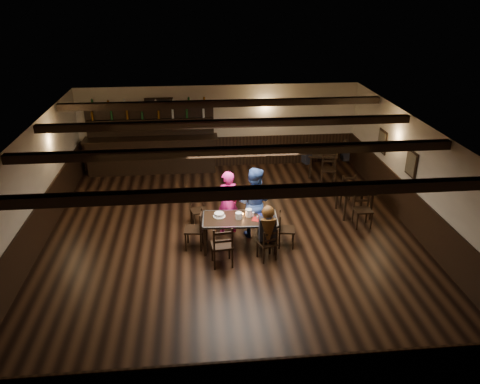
{
  "coord_description": "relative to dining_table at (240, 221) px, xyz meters",
  "views": [
    {
      "loc": [
        -0.77,
        -9.77,
        5.7
      ],
      "look_at": [
        0.2,
        0.2,
        1.16
      ],
      "focal_mm": 35.0,
      "sensor_mm": 36.0,
      "label": 1
    }
  ],
  "objects": [
    {
      "name": "salt_shaker",
      "position": [
        0.39,
        -0.09,
        0.11
      ],
      "size": [
        0.03,
        0.03,
        0.08
      ],
      "primitive_type": "cylinder",
      "color": "silver",
      "rests_on": "dining_table"
    },
    {
      "name": "chair_near_right",
      "position": [
        0.57,
        -0.65,
        -0.22
      ],
      "size": [
        0.47,
        0.45,
        0.79
      ],
      "color": "black",
      "rests_on": "ground"
    },
    {
      "name": "menu_blue",
      "position": [
        0.57,
        0.11,
        0.07
      ],
      "size": [
        0.27,
        0.2,
        0.0
      ],
      "primitive_type": "cube",
      "rotation": [
        0.0,
        0.0,
        0.07
      ],
      "color": "navy",
      "rests_on": "dining_table"
    },
    {
      "name": "menu_red",
      "position": [
        0.44,
        -0.11,
        0.07
      ],
      "size": [
        0.38,
        0.32,
        0.0
      ],
      "primitive_type": "cube",
      "rotation": [
        0.0,
        0.0,
        -0.34
      ],
      "color": "maroon",
      "rests_on": "dining_table"
    },
    {
      "name": "plate_stack_a",
      "position": [
        -0.03,
        -0.02,
        0.15
      ],
      "size": [
        0.16,
        0.16,
        0.15
      ],
      "primitive_type": "cylinder",
      "color": "white",
      "rests_on": "dining_table"
    },
    {
      "name": "pepper_shaker",
      "position": [
        0.43,
        -0.06,
        0.12
      ],
      "size": [
        0.04,
        0.04,
        0.09
      ],
      "primitive_type": "cylinder",
      "color": "#A5A8AD",
      "rests_on": "dining_table"
    },
    {
      "name": "back_table_b",
      "position": [
        3.05,
        4.18,
        -0.03
      ],
      "size": [
        1.09,
        1.09,
        0.75
      ],
      "color": "black",
      "rests_on": "ground"
    },
    {
      "name": "drink_glass",
      "position": [
        0.3,
        0.06,
        0.12
      ],
      "size": [
        0.06,
        0.06,
        0.1
      ],
      "primitive_type": "cylinder",
      "color": "silver",
      "rests_on": "dining_table"
    },
    {
      "name": "plate_stack_b",
      "position": [
        0.21,
        0.08,
        0.16
      ],
      "size": [
        0.15,
        0.15,
        0.17
      ],
      "primitive_type": "cylinder",
      "color": "white",
      "rests_on": "dining_table"
    },
    {
      "name": "room_shell",
      "position": [
        -0.14,
        0.37,
        1.06
      ],
      "size": [
        9.02,
        10.02,
        2.71
      ],
      "color": "beige",
      "rests_on": "ground"
    },
    {
      "name": "ground",
      "position": [
        -0.15,
        0.34,
        -0.68
      ],
      "size": [
        10.0,
        10.0,
        0.0
      ],
      "primitive_type": "plane",
      "color": "black",
      "rests_on": "ground"
    },
    {
      "name": "woman_pink",
      "position": [
        -0.24,
        0.72,
        0.13
      ],
      "size": [
        0.68,
        0.56,
        1.62
      ],
      "primitive_type": "imported",
      "rotation": [
        0.0,
        0.0,
        3.47
      ],
      "color": "#FF37A5",
      "rests_on": "ground"
    },
    {
      "name": "chair_end_left",
      "position": [
        -0.98,
        0.08,
        -0.14
      ],
      "size": [
        0.46,
        0.48,
        0.92
      ],
      "color": "black",
      "rests_on": "ground"
    },
    {
      "name": "dining_table",
      "position": [
        0.0,
        0.0,
        0.0
      ],
      "size": [
        1.76,
        0.95,
        0.75
      ],
      "color": "black",
      "rests_on": "ground"
    },
    {
      "name": "back_table_a",
      "position": [
        3.17,
        1.38,
        -0.03
      ],
      "size": [
        0.85,
        0.85,
        0.75
      ],
      "color": "black",
      "rests_on": "ground"
    },
    {
      "name": "bg_patron_right",
      "position": [
        3.78,
        4.24,
        0.12
      ],
      "size": [
        0.22,
        0.34,
        0.67
      ],
      "color": "black",
      "rests_on": "ground"
    },
    {
      "name": "bg_patron_left",
      "position": [
        2.5,
        4.07,
        0.12
      ],
      "size": [
        0.27,
        0.36,
        0.67
      ],
      "color": "black",
      "rests_on": "ground"
    },
    {
      "name": "cake",
      "position": [
        -0.47,
        0.12,
        0.11
      ],
      "size": [
        0.28,
        0.28,
        0.09
      ],
      "color": "white",
      "rests_on": "dining_table"
    },
    {
      "name": "chair_near_left",
      "position": [
        -0.45,
        -0.79,
        -0.11
      ],
      "size": [
        0.49,
        0.47,
        0.97
      ],
      "color": "black",
      "rests_on": "ground"
    },
    {
      "name": "seated_person",
      "position": [
        0.55,
        -0.6,
        0.18
      ],
      "size": [
        0.37,
        0.55,
        0.89
      ],
      "color": "black",
      "rests_on": "ground"
    },
    {
      "name": "chair_end_right",
      "position": [
        1.01,
        -0.04,
        -0.19
      ],
      "size": [
        0.44,
        0.45,
        0.84
      ],
      "color": "black",
      "rests_on": "ground"
    },
    {
      "name": "chair_far_pushed",
      "position": [
        -0.94,
        1.2,
        -0.18
      ],
      "size": [
        0.48,
        0.46,
        0.85
      ],
      "color": "black",
      "rests_on": "ground"
    },
    {
      "name": "tea_light",
      "position": [
        0.08,
        0.13,
        0.09
      ],
      "size": [
        0.04,
        0.04,
        0.06
      ],
      "color": "#A5A8AD",
      "rests_on": "dining_table"
    },
    {
      "name": "man_blue",
      "position": [
        0.38,
        0.52,
        0.2
      ],
      "size": [
        1.04,
        0.94,
        1.76
      ],
      "primitive_type": "imported",
      "rotation": [
        0.0,
        0.0,
        2.76
      ],
      "color": "navy",
      "rests_on": "ground"
    },
    {
      "name": "bar_counter",
      "position": [
        -2.35,
        5.05,
        0.04
      ],
      "size": [
        4.22,
        0.7,
        2.2
      ],
      "color": "black",
      "rests_on": "ground"
    }
  ]
}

